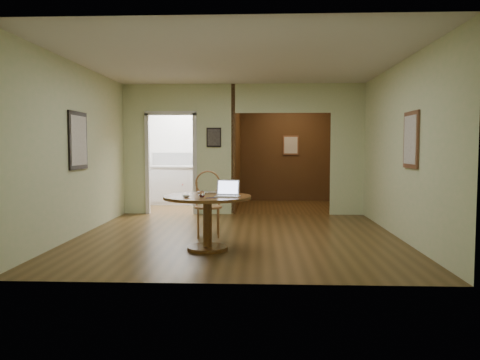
{
  "coord_description": "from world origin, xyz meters",
  "views": [
    {
      "loc": [
        0.36,
        -7.19,
        1.39
      ],
      "look_at": [
        0.06,
        -0.2,
        0.91
      ],
      "focal_mm": 35.0,
      "sensor_mm": 36.0,
      "label": 1
    }
  ],
  "objects_px": {
    "dining_table": "(207,210)",
    "open_laptop": "(228,192)",
    "chair": "(208,200)",
    "closed_laptop": "(206,193)"
  },
  "relations": [
    {
      "from": "dining_table",
      "to": "closed_laptop",
      "type": "bearing_deg",
      "value": 100.58
    },
    {
      "from": "dining_table",
      "to": "open_laptop",
      "type": "height_order",
      "value": "open_laptop"
    },
    {
      "from": "dining_table",
      "to": "chair",
      "type": "distance_m",
      "value": 1.03
    },
    {
      "from": "dining_table",
      "to": "chair",
      "type": "xyz_separation_m",
      "value": [
        -0.11,
        1.02,
        0.02
      ]
    },
    {
      "from": "closed_laptop",
      "to": "chair",
      "type": "bearing_deg",
      "value": 102.26
    },
    {
      "from": "dining_table",
      "to": "closed_laptop",
      "type": "height_order",
      "value": "closed_laptop"
    },
    {
      "from": "open_laptop",
      "to": "closed_laptop",
      "type": "relative_size",
      "value": 1.15
    },
    {
      "from": "dining_table",
      "to": "closed_laptop",
      "type": "distance_m",
      "value": 0.36
    },
    {
      "from": "chair",
      "to": "open_laptop",
      "type": "height_order",
      "value": "chair"
    },
    {
      "from": "dining_table",
      "to": "open_laptop",
      "type": "xyz_separation_m",
      "value": [
        0.28,
        -0.07,
        0.25
      ]
    }
  ]
}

